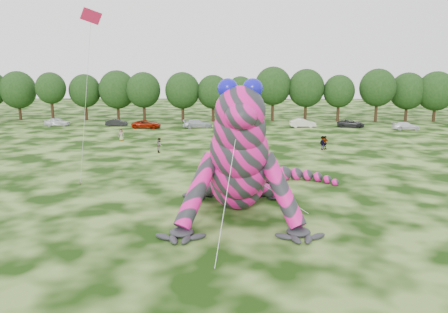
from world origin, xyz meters
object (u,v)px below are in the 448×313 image
object	(u,v)px
tree_6	(144,97)
car_3	(197,124)
tree_11	(306,95)
tree_15	(436,97)
car_4	(236,123)
tree_5	(117,95)
car_0	(57,122)
spectator_2	(323,143)
tree_10	(273,94)
tree_2	(19,96)
car_7	(406,126)
spectator_3	(325,143)
car_5	(303,123)
flying_kite	(90,30)
car_6	(351,123)
tree_14	(407,97)
inflatable_gecko	(237,142)
tree_3	(51,97)
tree_4	(85,97)
tree_12	(339,98)
car_1	(117,123)
car_2	(146,124)
spectator_4	(121,135)
tree_7	(183,97)
tree_13	(377,95)
tree_8	(213,98)
tree_9	(240,99)
spectator_1	(160,145)

from	to	relation	value
tree_6	car_3	xyz separation A→B (m)	(11.06, -8.93, -4.01)
tree_11	tree_15	world-z (taller)	tree_11
car_3	car_4	xyz separation A→B (m)	(6.68, 2.11, -0.07)
tree_5	car_0	size ratio (longest dim) A/B	2.28
car_4	spectator_2	xyz separation A→B (m)	(11.09, -22.27, 0.23)
tree_10	tree_15	size ratio (longest dim) A/B	1.09
tree_2	car_7	distance (m)	73.06
spectator_3	car_5	bearing A→B (deg)	64.14
flying_kite	car_6	xyz separation A→B (m)	(31.03, 43.73, -12.37)
tree_14	car_7	bearing A→B (deg)	-110.38
car_6	tree_14	bearing A→B (deg)	-46.81
car_0	spectator_3	size ratio (longest dim) A/B	2.47
flying_kite	tree_5	distance (m)	54.82
tree_6	car_5	distance (m)	30.72
inflatable_gecko	tree_3	size ratio (longest dim) A/B	2.06
inflatable_gecko	flying_kite	size ratio (longest dim) A/B	1.28
tree_4	car_5	xyz separation A→B (m)	(41.58, -9.62, -3.78)
tree_3	tree_12	world-z (taller)	tree_3
car_3	car_1	bearing A→B (deg)	71.27
car_2	car_3	size ratio (longest dim) A/B	0.99
car_1	car_2	world-z (taller)	car_2
flying_kite	tree_11	xyz separation A→B (m)	(24.41, 52.52, -8.00)
car_1	spectator_4	world-z (taller)	spectator_4
tree_5	inflatable_gecko	bearing A→B (deg)	-66.52
tree_7	car_6	bearing A→B (deg)	-13.63
tree_11	car_7	size ratio (longest dim) A/B	2.25
car_4	spectator_3	xyz separation A→B (m)	(11.45, -21.82, 0.20)
inflatable_gecko	tree_3	distance (m)	63.60
tree_13	tree_8	bearing A→B (deg)	-179.74
tree_12	tree_3	bearing A→B (deg)	-179.31
tree_10	tree_12	xyz separation A→B (m)	(12.62, -0.84, -0.77)
tree_14	car_3	world-z (taller)	tree_14
tree_9	car_4	distance (m)	8.38
tree_10	car_2	size ratio (longest dim) A/B	2.10
tree_14	car_4	size ratio (longest dim) A/B	2.39
flying_kite	tree_8	size ratio (longest dim) A/B	1.70
inflatable_gecko	spectator_1	xyz separation A→B (m)	(-9.49, 20.76, -3.96)
tree_12	car_2	bearing A→B (deg)	-163.14
flying_kite	tree_5	size ratio (longest dim) A/B	1.55
car_1	car_3	xyz separation A→B (m)	(14.65, -1.87, 0.11)
tree_11	tree_4	bearing A→B (deg)	179.32
flying_kite	tree_10	distance (m)	56.42
tree_11	car_4	size ratio (longest dim) A/B	2.56
tree_2	tree_8	size ratio (longest dim) A/B	1.08
car_4	car_5	size ratio (longest dim) A/B	0.86
tree_13	spectator_4	size ratio (longest dim) A/B	5.94
tree_14	spectator_3	xyz separation A→B (m)	(-21.82, -30.68, -3.83)
car_5	car_6	distance (m)	8.48
car_0	car_2	distance (m)	16.77
tree_5	spectator_3	bearing A→B (deg)	-41.16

